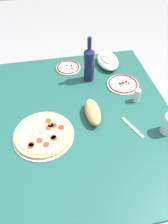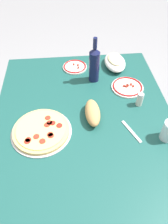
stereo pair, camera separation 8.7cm
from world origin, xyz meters
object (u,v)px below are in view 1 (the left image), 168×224
at_px(baked_pasta_dish, 108,60).
at_px(bread_loaf, 93,112).
at_px(dining_table, 84,127).
at_px(wine_bottle, 89,64).
at_px(pepperoni_pizza, 43,134).
at_px(spice_shaker, 137,96).
at_px(side_plate_far, 123,84).
at_px(side_plate_near, 68,67).

xyz_separation_m(baked_pasta_dish, bread_loaf, (-0.49, 0.22, -0.00)).
xyz_separation_m(dining_table, wine_bottle, (0.33, -0.10, 0.23)).
bearing_deg(wine_bottle, dining_table, 163.49).
height_order(pepperoni_pizza, baked_pasta_dish, baked_pasta_dish).
bearing_deg(bread_loaf, spice_shaker, -75.21).
distance_m(dining_table, pepperoni_pizza, 0.29).
xyz_separation_m(baked_pasta_dish, spice_shaker, (-0.41, -0.07, 0.00)).
height_order(dining_table, spice_shaker, spice_shaker).
distance_m(side_plate_far, spice_shaker, 0.17).
distance_m(side_plate_far, bread_loaf, 0.36).
height_order(dining_table, side_plate_far, side_plate_far).
relative_size(pepperoni_pizza, bread_loaf, 1.64).
bearing_deg(bread_loaf, side_plate_far, -47.71).
bearing_deg(dining_table, baked_pasta_dish, -29.83).
bearing_deg(bread_loaf, wine_bottle, -8.21).
xyz_separation_m(side_plate_near, side_plate_far, (-0.26, -0.34, -0.00)).
relative_size(baked_pasta_dish, side_plate_near, 1.35).
distance_m(dining_table, spice_shaker, 0.38).
bearing_deg(baked_pasta_dish, side_plate_near, 88.54).
bearing_deg(dining_table, pepperoni_pizza, 112.89).
bearing_deg(wine_bottle, side_plate_near, 38.88).
xyz_separation_m(dining_table, spice_shaker, (0.06, -0.35, 0.15)).
height_order(wine_bottle, bread_loaf, wine_bottle).
relative_size(dining_table, wine_bottle, 4.05).
height_order(dining_table, side_plate_near, side_plate_near).
distance_m(wine_bottle, side_plate_far, 0.27).
distance_m(bread_loaf, spice_shaker, 0.31).
distance_m(side_plate_near, spice_shaker, 0.56).
xyz_separation_m(wine_bottle, spice_shaker, (-0.27, -0.25, -0.08)).
bearing_deg(baked_pasta_dish, bread_loaf, 155.49).
bearing_deg(side_plate_near, dining_table, -177.16).
height_order(pepperoni_pizza, side_plate_near, pepperoni_pizza).
relative_size(side_plate_near, side_plate_far, 0.83).
bearing_deg(pepperoni_pizza, wine_bottle, -38.29).
relative_size(baked_pasta_dish, bread_loaf, 1.17).
bearing_deg(bread_loaf, pepperoni_pizza, 106.36).
xyz_separation_m(bread_loaf, spice_shaker, (0.08, -0.30, 0.00)).
bearing_deg(side_plate_near, spice_shaker, -138.65).
distance_m(pepperoni_pizza, bread_loaf, 0.31).
bearing_deg(bread_loaf, dining_table, 70.05).
distance_m(dining_table, wine_bottle, 0.42).
distance_m(baked_pasta_dish, bread_loaf, 0.54).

